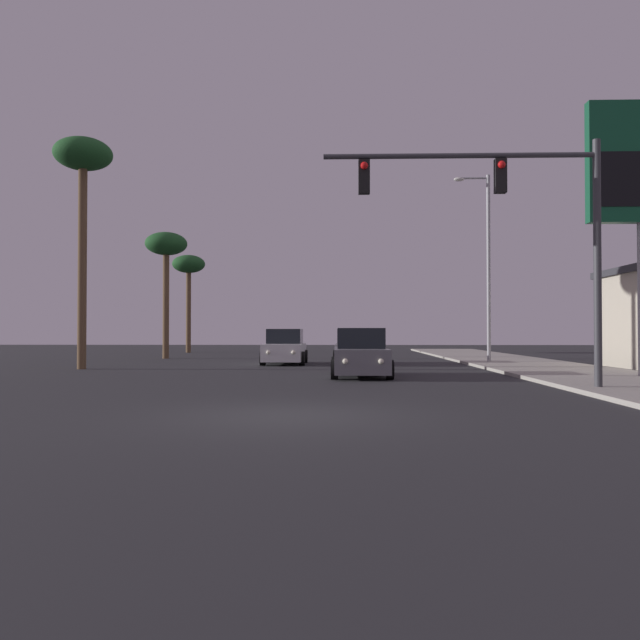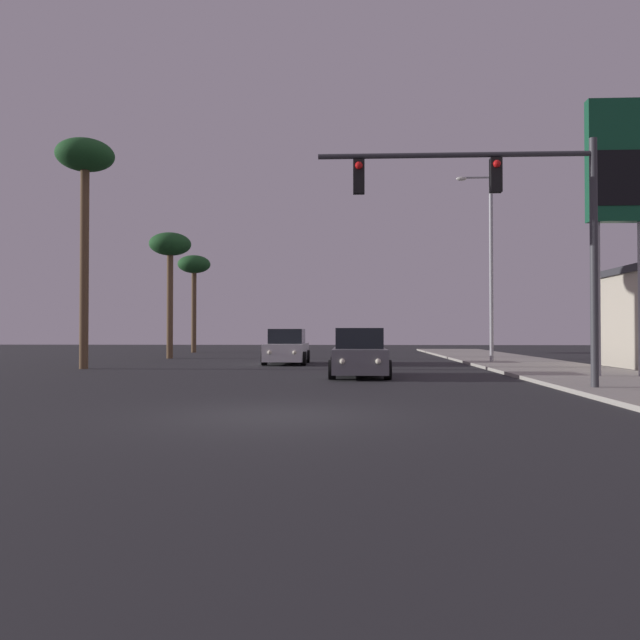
% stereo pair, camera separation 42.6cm
% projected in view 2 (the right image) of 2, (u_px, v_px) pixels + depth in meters
% --- Properties ---
extents(ground_plane, '(120.00, 120.00, 0.00)m').
position_uv_depth(ground_plane, '(274.00, 416.00, 11.57)').
color(ground_plane, '#28282B').
extents(sidewalk_right, '(5.00, 60.00, 0.12)m').
position_uv_depth(sidewalk_right, '(588.00, 376.00, 21.12)').
color(sidewalk_right, '#9E998E').
rests_on(sidewalk_right, ground).
extents(car_silver, '(2.04, 4.33, 1.68)m').
position_uv_depth(car_silver, '(356.00, 348.00, 29.76)').
color(car_silver, '#B7B7BC').
rests_on(car_silver, ground).
extents(car_white, '(2.04, 4.32, 1.68)m').
position_uv_depth(car_white, '(287.00, 348.00, 29.87)').
color(car_white, silver).
rests_on(car_white, ground).
extents(car_grey, '(2.04, 4.31, 1.68)m').
position_uv_depth(car_grey, '(359.00, 355.00, 21.58)').
color(car_grey, slate).
rests_on(car_grey, ground).
extents(traffic_light_mast, '(7.29, 0.36, 6.50)m').
position_uv_depth(traffic_light_mast, '(513.00, 211.00, 16.33)').
color(traffic_light_mast, '#38383D').
rests_on(traffic_light_mast, sidewalk_right).
extents(street_lamp, '(1.74, 0.24, 9.00)m').
position_uv_depth(street_lamp, '(488.00, 257.00, 29.86)').
color(street_lamp, '#99999E').
rests_on(street_lamp, sidewalk_right).
extents(gas_station_sign, '(2.00, 0.42, 9.00)m').
position_uv_depth(gas_station_sign, '(618.00, 176.00, 20.26)').
color(gas_station_sign, '#99999E').
rests_on(gas_station_sign, sidewalk_right).
extents(palm_tree_far, '(2.40, 2.40, 7.19)m').
position_uv_depth(palm_tree_far, '(194.00, 269.00, 46.09)').
color(palm_tree_far, brown).
rests_on(palm_tree_far, ground).
extents(palm_tree_mid, '(2.40, 2.40, 7.28)m').
position_uv_depth(palm_tree_mid, '(170.00, 250.00, 36.05)').
color(palm_tree_mid, brown).
rests_on(palm_tree_mid, ground).
extents(palm_tree_near, '(2.40, 2.40, 9.64)m').
position_uv_depth(palm_tree_near, '(85.00, 169.00, 26.14)').
color(palm_tree_near, brown).
rests_on(palm_tree_near, ground).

